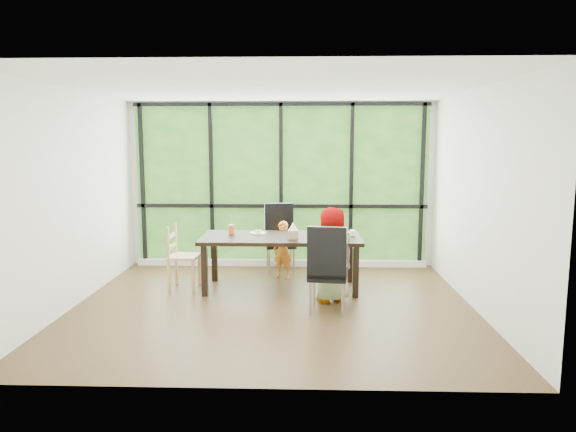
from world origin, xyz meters
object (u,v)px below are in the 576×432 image
(dining_table, at_px, (281,263))
(plate_far, at_px, (258,233))
(white_mug, at_px, (353,233))
(orange_cup, at_px, (231,229))
(child_toddler, at_px, (283,250))
(chair_end_beech, at_px, (184,257))
(child_older, at_px, (330,254))
(green_cup, at_px, (347,236))
(plate_near, at_px, (327,239))
(chair_interior_leather, at_px, (328,268))
(chair_window_leather, at_px, (280,239))
(tissue_box, at_px, (293,234))

(dining_table, height_order, plate_far, plate_far)
(plate_far, xyz_separation_m, white_mug, (1.34, -0.14, 0.03))
(orange_cup, bearing_deg, child_toddler, 29.05)
(chair_end_beech, distance_m, child_older, 2.10)
(chair_end_beech, distance_m, green_cup, 2.31)
(child_toddler, xyz_separation_m, plate_near, (0.62, -0.83, 0.32))
(child_older, relative_size, orange_cup, 9.60)
(chair_interior_leather, bearing_deg, green_cup, -103.89)
(white_mug, bearing_deg, plate_far, 174.23)
(orange_cup, bearing_deg, child_older, -28.24)
(dining_table, xyz_separation_m, plate_near, (0.62, -0.24, 0.38))
(plate_far, bearing_deg, orange_cup, -176.39)
(plate_far, bearing_deg, chair_end_beech, -168.50)
(child_toddler, bearing_deg, orange_cup, -127.16)
(chair_window_leather, bearing_deg, plate_near, -68.51)
(dining_table, distance_m, chair_end_beech, 1.37)
(plate_near, bearing_deg, orange_cup, 162.15)
(plate_near, distance_m, tissue_box, 0.46)
(child_toddler, xyz_separation_m, orange_cup, (-0.72, -0.40, 0.38))
(chair_window_leather, xyz_separation_m, chair_interior_leather, (0.67, -1.92, 0.00))
(chair_window_leather, distance_m, white_mug, 1.38)
(dining_table, xyz_separation_m, white_mug, (1.00, 0.08, 0.42))
(chair_end_beech, distance_m, orange_cup, 0.77)
(chair_window_leather, distance_m, chair_end_beech, 1.61)
(plate_near, bearing_deg, chair_end_beech, 172.94)
(chair_interior_leather, relative_size, chair_end_beech, 1.20)
(child_toddler, height_order, plate_far, child_toddler)
(white_mug, bearing_deg, tissue_box, -163.78)
(chair_window_leather, xyz_separation_m, orange_cup, (-0.66, -0.75, 0.27))
(plate_near, height_order, green_cup, green_cup)
(chair_end_beech, xyz_separation_m, child_older, (2.02, -0.55, 0.17))
(plate_far, relative_size, plate_near, 1.04)
(chair_end_beech, bearing_deg, orange_cup, -71.61)
(chair_window_leather, height_order, chair_end_beech, chair_window_leather)
(child_toddler, xyz_separation_m, child_older, (0.65, -1.14, 0.18))
(chair_window_leather, bearing_deg, chair_interior_leather, -79.23)
(chair_window_leather, height_order, chair_interior_leather, same)
(plate_near, bearing_deg, tissue_box, 169.80)
(tissue_box, bearing_deg, child_older, -38.74)
(child_toddler, distance_m, white_mug, 1.18)
(child_toddler, xyz_separation_m, plate_far, (-0.34, -0.38, 0.32))
(child_toddler, relative_size, plate_far, 3.71)
(chair_interior_leather, xyz_separation_m, plate_near, (0.01, 0.74, 0.22))
(chair_interior_leather, height_order, child_older, child_older)
(dining_table, height_order, chair_end_beech, chair_end_beech)
(child_older, bearing_deg, white_mug, -143.00)
(chair_end_beech, bearing_deg, green_cup, -94.04)
(dining_table, distance_m, plate_far, 0.55)
(chair_interior_leather, xyz_separation_m, white_mug, (0.38, 1.06, 0.25))
(child_older, relative_size, plate_far, 5.23)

